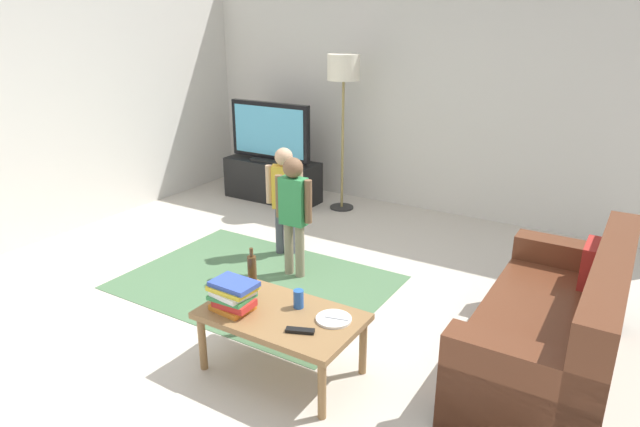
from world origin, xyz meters
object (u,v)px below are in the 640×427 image
object	(u,v)px
tv_stand	(272,180)
floor_lamp	(344,76)
couch	(561,333)
bottle	(252,275)
tv	(270,133)
tv_remote	(300,331)
soda_can	(299,299)
child_center	(294,206)
coffee_table	(282,320)
child_near_tv	(284,191)
plate	(334,319)
book_stack	(233,295)

from	to	relation	value
tv_stand	floor_lamp	xyz separation A→B (m)	(0.91, 0.15, 1.30)
couch	bottle	world-z (taller)	couch
tv	tv_remote	world-z (taller)	tv
soda_can	couch	bearing A→B (deg)	28.37
couch	child_center	xyz separation A→B (m)	(-2.23, 0.30, 0.35)
soda_can	coffee_table	bearing A→B (deg)	-112.62
tv	child_near_tv	distance (m)	1.69
plate	soda_can	bearing A→B (deg)	175.77
plate	couch	bearing A→B (deg)	34.21
book_stack	tv_remote	bearing A→B (deg)	-0.35
tv	soda_can	size ratio (longest dim) A/B	9.17
floor_lamp	child_near_tv	size ratio (longest dim) A/B	1.71
tv_stand	soda_can	size ratio (longest dim) A/B	10.00
floor_lamp	bottle	distance (m)	3.21
child_center	bottle	size ratio (longest dim) A/B	3.16
soda_can	plate	world-z (taller)	soda_can
child_near_tv	soda_can	bearing A→B (deg)	-52.27
couch	plate	xyz separation A→B (m)	(-1.19, -0.81, 0.14)
couch	book_stack	size ratio (longest dim) A/B	6.16
tv_stand	couch	world-z (taller)	couch
child_near_tv	book_stack	bearing A→B (deg)	-65.03
tv	book_stack	bearing A→B (deg)	-57.48
bottle	plate	world-z (taller)	bottle
tv	floor_lamp	xyz separation A→B (m)	(0.91, 0.17, 0.70)
tv_remote	soda_can	bearing A→B (deg)	102.88
child_center	tv_stand	bearing A→B (deg)	131.21
coffee_table	tv_remote	xyz separation A→B (m)	(0.22, -0.12, 0.06)
tv_stand	plate	xyz separation A→B (m)	(2.48, -2.75, 0.18)
tv_stand	couch	distance (m)	4.15
book_stack	coffee_table	bearing A→B (deg)	22.41
plate	tv	bearing A→B (deg)	132.27
child_near_tv	tv_stand	bearing A→B (deg)	130.37
child_near_tv	plate	world-z (taller)	child_near_tv
coffee_table	plate	xyz separation A→B (m)	(0.32, 0.10, 0.06)
tv	child_center	distance (m)	2.18
soda_can	book_stack	bearing A→B (deg)	-144.61
plate	child_center	bearing A→B (deg)	133.27
couch	floor_lamp	distance (m)	3.69
floor_lamp	tv	bearing A→B (deg)	-169.20
child_near_tv	coffee_table	bearing A→B (deg)	-55.70
child_near_tv	bottle	world-z (taller)	child_near_tv
tv	child_near_tv	bearing A→B (deg)	-49.17
child_near_tv	floor_lamp	bearing A→B (deg)	97.60
coffee_table	plate	distance (m)	0.34
child_near_tv	tv	bearing A→B (deg)	130.83
book_stack	soda_can	bearing A→B (deg)	35.39
coffee_table	book_stack	world-z (taller)	book_stack
tv	floor_lamp	world-z (taller)	floor_lamp
tv_remote	plate	bearing A→B (deg)	43.06
couch	child_center	world-z (taller)	child_center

